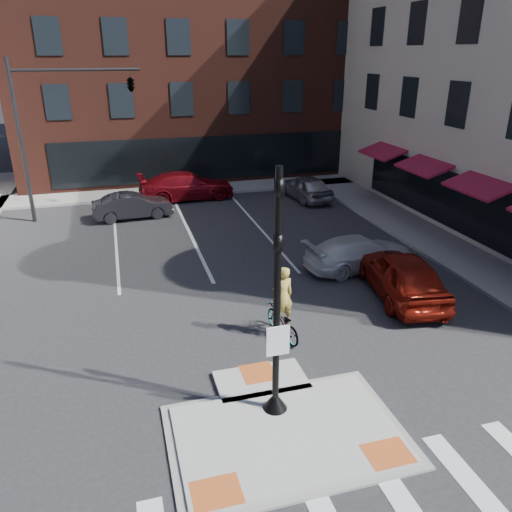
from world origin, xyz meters
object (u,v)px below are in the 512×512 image
object	(u,v)px
bg_car_dark	(133,206)
bg_car_red	(187,186)
red_sedan	(401,274)
bg_car_silver	(306,187)
white_pickup	(360,253)
cyclist	(282,314)

from	to	relation	value
bg_car_dark	bg_car_red	distance (m)	4.39
red_sedan	bg_car_silver	xyz separation A→B (m)	(1.36, 12.91, -0.11)
white_pickup	bg_car_dark	bearing A→B (deg)	35.71
bg_car_red	red_sedan	bearing A→B (deg)	-162.88
bg_car_dark	bg_car_red	size ratio (longest dim) A/B	0.73
white_pickup	bg_car_red	size ratio (longest dim) A/B	0.82
white_pickup	bg_car_dark	xyz separation A→B (m)	(-8.50, 9.31, 0.00)
bg_car_red	bg_car_silver	bearing A→B (deg)	-109.08
bg_car_red	cyclist	distance (m)	16.34
bg_car_red	bg_car_dark	bearing A→B (deg)	128.20
bg_car_silver	bg_car_red	size ratio (longest dim) A/B	0.77
bg_car_silver	cyclist	distance (m)	15.70
white_pickup	bg_car_dark	size ratio (longest dim) A/B	1.13
bg_car_red	cyclist	size ratio (longest dim) A/B	2.40
red_sedan	cyclist	world-z (taller)	cyclist
white_pickup	bg_car_silver	size ratio (longest dim) A/B	1.07
white_pickup	bg_car_red	distance (m)	13.26
red_sedan	cyclist	distance (m)	5.18
red_sedan	white_pickup	xyz separation A→B (m)	(-0.27, 2.67, -0.18)
red_sedan	bg_car_red	size ratio (longest dim) A/B	0.89
bg_car_red	cyclist	bearing A→B (deg)	178.66
red_sedan	bg_car_dark	bearing A→B (deg)	-45.15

